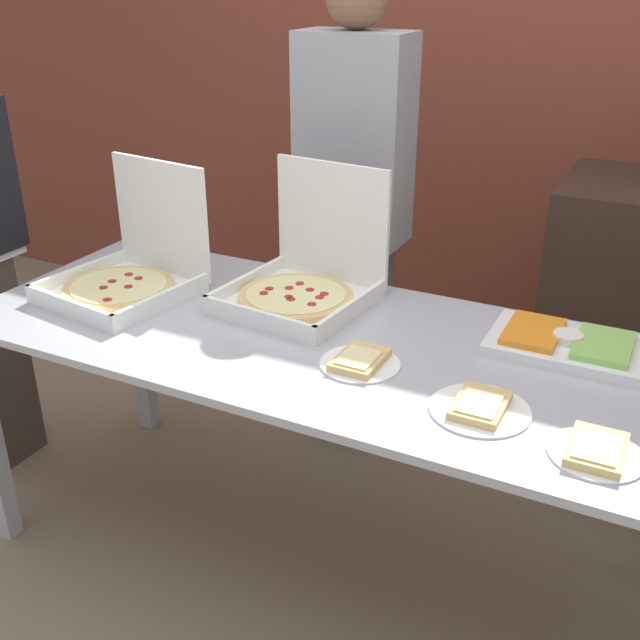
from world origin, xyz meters
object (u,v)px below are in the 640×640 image
object	(u,v)px
paper_plate_front_left	(596,451)
person_guest_cap	(353,216)
pizza_box_far_right	(130,271)
paper_plate_front_center	(360,361)
veggie_tray	(567,344)
pizza_box_near_left	(305,278)
paper_plate_front_right	(480,407)

from	to	relation	value
paper_plate_front_left	person_guest_cap	bearing A→B (deg)	136.57
pizza_box_far_right	paper_plate_front_left	bearing A→B (deg)	-2.02
paper_plate_front_center	person_guest_cap	bearing A→B (deg)	115.81
pizza_box_far_right	veggie_tray	distance (m)	1.38
paper_plate_front_left	person_guest_cap	world-z (taller)	person_guest_cap
pizza_box_near_left	person_guest_cap	xyz separation A→B (m)	(-0.07, 0.52, 0.05)
paper_plate_front_center	paper_plate_front_right	xyz separation A→B (m)	(0.35, -0.08, -0.00)
paper_plate_front_right	paper_plate_front_left	bearing A→B (deg)	-12.82
pizza_box_far_right	paper_plate_front_right	size ratio (longest dim) A/B	1.93
paper_plate_front_right	veggie_tray	xyz separation A→B (m)	(0.13, 0.42, 0.01)
paper_plate_front_center	paper_plate_front_left	xyz separation A→B (m)	(0.63, -0.15, 0.00)
person_guest_cap	paper_plate_front_center	bearing A→B (deg)	115.81
paper_plate_front_center	paper_plate_front_left	distance (m)	0.65
paper_plate_front_right	veggie_tray	size ratio (longest dim) A/B	0.58
pizza_box_far_right	person_guest_cap	xyz separation A→B (m)	(0.48, 0.71, 0.05)
pizza_box_near_left	person_guest_cap	distance (m)	0.52
pizza_box_near_left	paper_plate_front_left	bearing A→B (deg)	-20.10
paper_plate_front_right	person_guest_cap	bearing A→B (deg)	129.55
paper_plate_front_left	pizza_box_near_left	bearing A→B (deg)	154.27
paper_plate_front_right	veggie_tray	bearing A→B (deg)	72.96
paper_plate_front_left	person_guest_cap	distance (m)	1.44
pizza_box_far_right	pizza_box_near_left	xyz separation A→B (m)	(0.55, 0.20, 0.00)
paper_plate_front_center	veggie_tray	bearing A→B (deg)	34.95
pizza_box_near_left	paper_plate_front_right	world-z (taller)	pizza_box_near_left
pizza_box_far_right	veggie_tray	xyz separation A→B (m)	(1.37, 0.21, -0.05)
paper_plate_front_center	veggie_tray	size ratio (longest dim) A/B	0.52
paper_plate_front_right	pizza_box_far_right	bearing A→B (deg)	170.53
pizza_box_near_left	paper_plate_front_right	bearing A→B (deg)	-24.69
person_guest_cap	paper_plate_front_right	bearing A→B (deg)	129.55
pizza_box_far_right	paper_plate_front_left	size ratio (longest dim) A/B	2.26
paper_plate_front_right	person_guest_cap	distance (m)	1.20
paper_plate_front_left	paper_plate_front_center	bearing A→B (deg)	167.05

